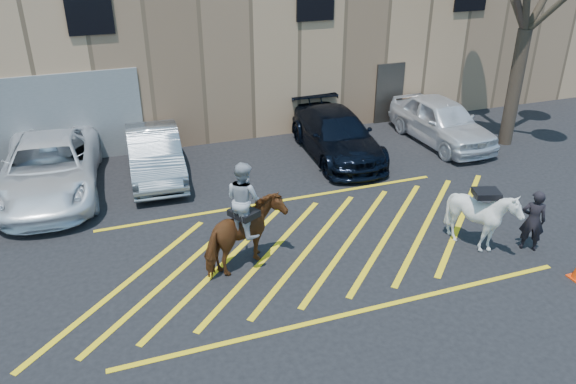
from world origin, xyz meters
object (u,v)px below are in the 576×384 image
object	(u,v)px
car_white_suv	(441,121)
mounted_bay	(244,227)
car_silver_sedan	(155,153)
handler	(533,220)
saddled_white	(482,218)
car_blue_suv	(337,135)
car_white_pickup	(49,168)

from	to	relation	value
car_white_suv	mounted_bay	bearing A→B (deg)	-150.68
car_silver_sedan	handler	distance (m)	10.37
handler	saddled_white	distance (m)	1.16
car_silver_sedan	car_white_suv	distance (m)	9.50
car_silver_sedan	car_blue_suv	size ratio (longest dim) A/B	0.88
car_white_pickup	mounted_bay	xyz separation A→B (m)	(4.08, -5.34, 0.26)
car_blue_suv	mounted_bay	world-z (taller)	mounted_bay
car_silver_sedan	mounted_bay	size ratio (longest dim) A/B	1.69
car_white_suv	saddled_white	xyz separation A→B (m)	(-2.96, -6.13, 0.05)
car_silver_sedan	mounted_bay	bearing A→B (deg)	-75.03
handler	car_silver_sedan	bearing A→B (deg)	-7.18
mounted_bay	saddled_white	world-z (taller)	mounted_bay
car_blue_suv	saddled_white	xyz separation A→B (m)	(0.84, -6.25, 0.11)
car_white_pickup	car_blue_suv	world-z (taller)	car_white_pickup
car_white_pickup	car_white_suv	bearing A→B (deg)	3.03
car_white_pickup	car_silver_sedan	world-z (taller)	car_white_pickup
mounted_bay	car_white_pickup	bearing A→B (deg)	127.34
handler	saddled_white	world-z (taller)	saddled_white
car_silver_sedan	mounted_bay	distance (m)	5.71
saddled_white	car_white_pickup	bearing A→B (deg)	145.81
car_silver_sedan	car_white_suv	size ratio (longest dim) A/B	0.96
car_white_pickup	car_silver_sedan	xyz separation A→B (m)	(2.89, 0.23, -0.06)
car_blue_suv	handler	distance (m)	6.95
car_white_pickup	car_white_suv	size ratio (longest dim) A/B	1.24
mounted_bay	car_blue_suv	bearing A→B (deg)	49.18
car_blue_suv	car_white_suv	world-z (taller)	car_white_suv
handler	car_white_pickup	bearing A→B (deg)	2.65
car_blue_suv	saddled_white	size ratio (longest dim) A/B	2.72
car_blue_suv	saddled_white	world-z (taller)	saddled_white
car_blue_suv	mounted_bay	bearing A→B (deg)	-127.31
car_white_pickup	car_blue_suv	xyz separation A→B (m)	(8.57, -0.14, -0.06)
handler	saddled_white	bearing A→B (deg)	14.48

